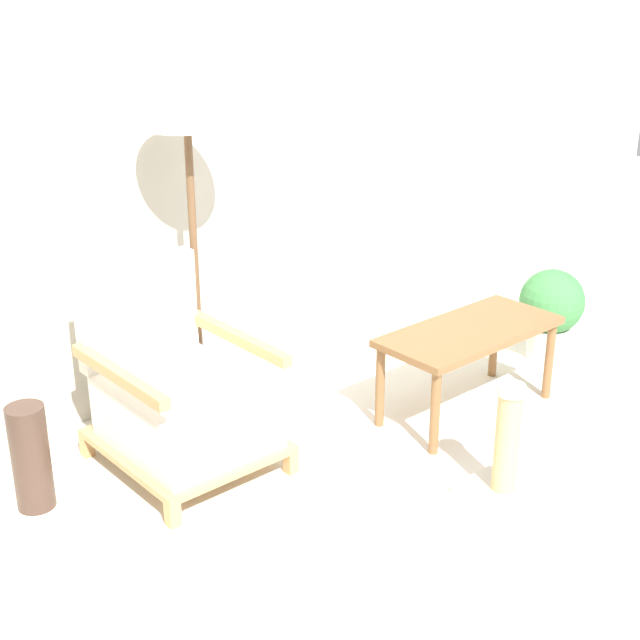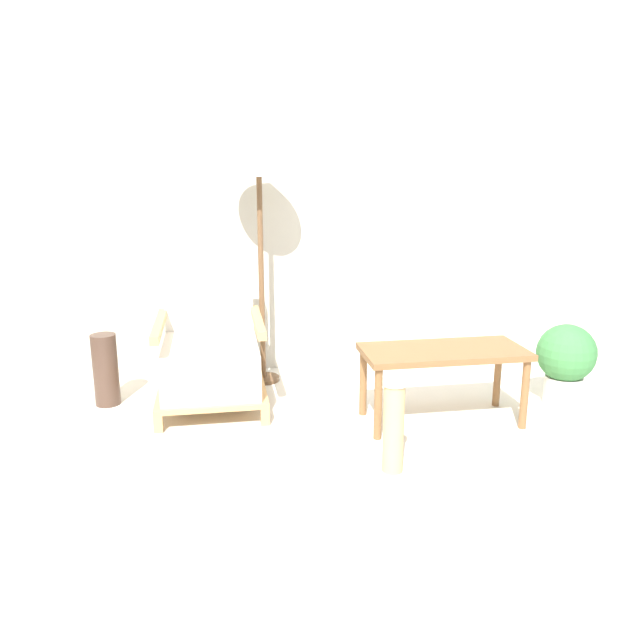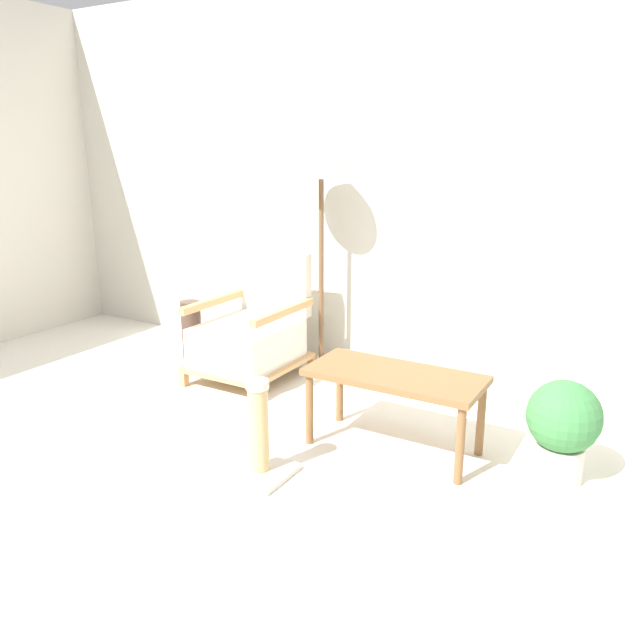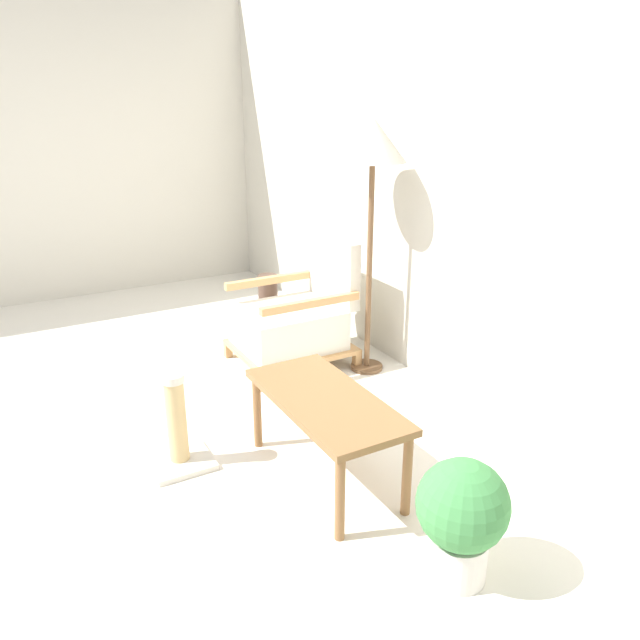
{
  "view_description": "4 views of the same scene",
  "coord_description": "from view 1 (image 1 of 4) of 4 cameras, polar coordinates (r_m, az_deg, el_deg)",
  "views": [
    {
      "loc": [
        -2.41,
        -1.59,
        2.04
      ],
      "look_at": [
        0.03,
        1.21,
        0.55
      ],
      "focal_mm": 50.0,
      "sensor_mm": 36.0,
      "label": 1
    },
    {
      "loc": [
        -0.56,
        -2.33,
        1.46
      ],
      "look_at": [
        0.03,
        1.21,
        0.55
      ],
      "focal_mm": 35.0,
      "sensor_mm": 36.0,
      "label": 2
    },
    {
      "loc": [
        1.9,
        -1.97,
        1.59
      ],
      "look_at": [
        0.03,
        1.21,
        0.55
      ],
      "focal_mm": 35.0,
      "sensor_mm": 36.0,
      "label": 3
    },
    {
      "loc": [
        2.95,
        -0.42,
        1.8
      ],
      "look_at": [
        0.03,
        1.21,
        0.55
      ],
      "focal_mm": 35.0,
      "sensor_mm": 36.0,
      "label": 4
    }
  ],
  "objects": [
    {
      "name": "potted_plant",
      "position": [
        5.02,
        14.58,
        0.71
      ],
      "size": [
        0.35,
        0.35,
        0.51
      ],
      "color": "beige",
      "rests_on": "ground_plane"
    },
    {
      "name": "coffee_table",
      "position": [
        4.3,
        9.55,
        -1.23
      ],
      "size": [
        0.92,
        0.42,
        0.44
      ],
      "color": "brown",
      "rests_on": "ground_plane"
    },
    {
      "name": "armchair",
      "position": [
        3.88,
        -8.99,
        -4.96
      ],
      "size": [
        0.65,
        0.76,
        0.86
      ],
      "color": "tan",
      "rests_on": "ground_plane"
    },
    {
      "name": "vase",
      "position": [
        3.75,
        -18.03,
        -8.37
      ],
      "size": [
        0.15,
        0.15,
        0.45
      ],
      "primitive_type": "cylinder",
      "color": "#473328",
      "rests_on": "ground_plane"
    },
    {
      "name": "floor_lamp",
      "position": [
        4.01,
        -8.54,
        12.97
      ],
      "size": [
        0.41,
        0.41,
        1.64
      ],
      "color": "brown",
      "rests_on": "ground_plane"
    },
    {
      "name": "wall_back",
      "position": [
        4.41,
        -7.53,
        12.63
      ],
      "size": [
        8.0,
        0.06,
        2.7
      ],
      "color": "beige",
      "rests_on": "ground_plane"
    },
    {
      "name": "ground_plane",
      "position": [
        3.54,
        12.99,
        -14.04
      ],
      "size": [
        14.0,
        14.0,
        0.0
      ],
      "primitive_type": "plane",
      "color": "silver"
    },
    {
      "name": "scratching_post",
      "position": [
        3.74,
        11.79,
        -8.58
      ],
      "size": [
        0.31,
        0.31,
        0.5
      ],
      "color": "beige",
      "rests_on": "ground_plane"
    }
  ]
}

